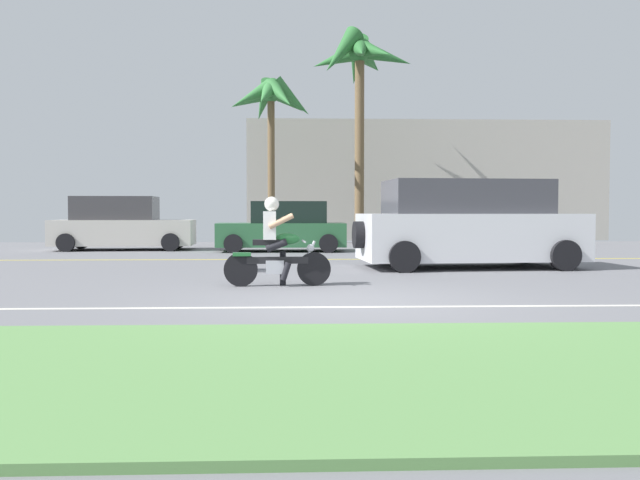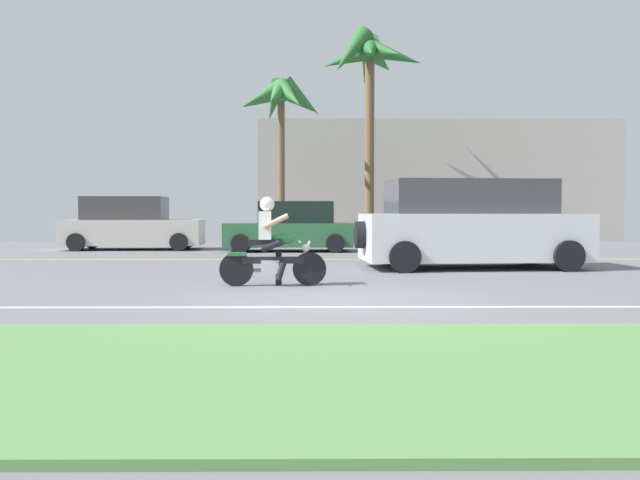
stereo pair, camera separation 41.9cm
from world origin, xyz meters
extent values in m
cube|color=slate|center=(0.00, 3.00, -0.02)|extent=(56.00, 30.00, 0.04)
cube|color=#5B8C4C|center=(0.00, -4.10, 0.03)|extent=(56.00, 3.80, 0.06)
cube|color=silver|center=(0.00, -0.59, 0.00)|extent=(50.40, 0.12, 0.01)
cube|color=yellow|center=(0.00, 8.02, 0.00)|extent=(50.40, 0.12, 0.01)
cylinder|color=black|center=(-0.44, 1.94, 0.28)|extent=(0.56, 0.11, 0.55)
cylinder|color=black|center=(-1.63, 1.87, 0.28)|extent=(0.56, 0.11, 0.55)
cylinder|color=#B7BAC1|center=(-0.53, 1.93, 0.50)|extent=(0.25, 0.06, 0.48)
cube|color=black|center=(-1.03, 1.90, 0.42)|extent=(1.01, 0.15, 0.11)
cube|color=#B7BAC1|center=(-1.08, 1.90, 0.31)|extent=(0.30, 0.20, 0.22)
ellipsoid|color=#236B33|center=(-0.87, 1.91, 0.77)|extent=(0.41, 0.22, 0.20)
cube|color=black|center=(-1.22, 1.89, 0.72)|extent=(0.45, 0.23, 0.09)
cube|color=#236B33|center=(-1.61, 1.87, 0.53)|extent=(0.30, 0.16, 0.06)
cylinder|color=#B7BAC1|center=(-0.60, 1.93, 0.73)|extent=(0.06, 0.57, 0.03)
sphere|color=#B7BAC1|center=(-0.49, 1.93, 0.62)|extent=(0.13, 0.13, 0.13)
cylinder|color=#B7BAC1|center=(-1.30, 2.00, 0.25)|extent=(0.46, 0.09, 0.06)
cube|color=white|center=(-1.16, 1.90, 1.00)|extent=(0.22, 0.31, 0.46)
sphere|color=silver|center=(-1.13, 1.90, 1.35)|extent=(0.24, 0.24, 0.24)
cylinder|color=black|center=(-1.05, 1.81, 0.67)|extent=(0.38, 0.14, 0.23)
cylinder|color=black|center=(-1.06, 1.99, 0.67)|extent=(0.38, 0.14, 0.23)
cylinder|color=black|center=(-0.95, 2.04, 0.28)|extent=(0.11, 0.11, 0.56)
cylinder|color=black|center=(-0.90, 1.80, 0.25)|extent=(0.19, 0.11, 0.31)
cylinder|color=tan|center=(-0.97, 1.72, 1.06)|extent=(0.42, 0.11, 0.26)
cylinder|color=tan|center=(-0.99, 2.09, 1.06)|extent=(0.42, 0.11, 0.26)
cube|color=silver|center=(3.06, 5.38, 0.68)|extent=(4.83, 2.35, 1.00)
cube|color=#414147|center=(2.96, 5.37, 1.54)|extent=(3.50, 1.97, 0.72)
cylinder|color=black|center=(1.44, 4.25, 0.32)|extent=(0.65, 0.27, 0.64)
cylinder|color=black|center=(4.82, 4.50, 0.32)|extent=(0.65, 0.27, 0.64)
cylinder|color=black|center=(1.30, 6.25, 0.32)|extent=(0.65, 0.27, 0.64)
cylinder|color=black|center=(4.67, 6.50, 0.32)|extent=(0.65, 0.27, 0.64)
cylinder|color=black|center=(0.62, 5.20, 0.73)|extent=(0.24, 0.59, 0.58)
cube|color=beige|center=(-6.16, 12.51, 0.56)|extent=(4.43, 1.90, 0.81)
cube|color=#3B3A3D|center=(-6.43, 12.50, 1.33)|extent=(2.59, 1.59, 0.74)
cylinder|color=black|center=(-7.70, 11.59, 0.28)|extent=(0.57, 0.20, 0.56)
cylinder|color=black|center=(-4.56, 11.72, 0.28)|extent=(0.57, 0.20, 0.56)
cylinder|color=black|center=(-7.77, 13.31, 0.28)|extent=(0.57, 0.20, 0.56)
cylinder|color=black|center=(-4.63, 13.44, 0.28)|extent=(0.57, 0.20, 0.56)
cube|color=#2D663D|center=(-1.15, 11.57, 0.51)|extent=(3.92, 1.65, 0.72)
cube|color=black|center=(-0.92, 11.57, 1.20)|extent=(2.27, 1.41, 0.66)
cylinder|color=black|center=(0.25, 12.39, 0.28)|extent=(0.56, 0.18, 0.56)
cylinder|color=black|center=(-2.56, 12.37, 0.28)|extent=(0.56, 0.18, 0.56)
cylinder|color=black|center=(0.26, 10.77, 0.28)|extent=(0.56, 0.18, 0.56)
cylinder|color=black|center=(-2.55, 10.75, 0.28)|extent=(0.56, 0.18, 0.56)
cube|color=#2D663D|center=(4.02, 13.18, 0.53)|extent=(3.68, 1.72, 0.76)
cube|color=black|center=(4.24, 13.18, 1.27)|extent=(2.14, 1.47, 0.70)
cylinder|color=black|center=(5.34, 14.03, 0.28)|extent=(0.56, 0.18, 0.56)
cylinder|color=black|center=(2.69, 14.02, 0.28)|extent=(0.56, 0.18, 0.56)
cylinder|color=black|center=(5.35, 12.33, 0.28)|extent=(0.56, 0.18, 0.56)
cylinder|color=black|center=(2.70, 12.32, 0.28)|extent=(0.56, 0.18, 0.56)
cylinder|color=brown|center=(1.73, 16.40, 3.66)|extent=(0.36, 0.36, 7.31)
sphere|color=#28662D|center=(1.73, 16.40, 7.31)|extent=(0.93, 0.93, 0.93)
cone|color=#28662D|center=(2.66, 16.36, 7.08)|extent=(2.24, 0.85, 1.30)
cone|color=#28662D|center=(2.17, 17.22, 7.08)|extent=(1.70, 2.27, 1.11)
cone|color=#28662D|center=(1.68, 17.34, 7.08)|extent=(0.84, 2.04, 1.99)
cone|color=#28662D|center=(0.90, 16.84, 7.08)|extent=(2.28, 1.70, 1.15)
cone|color=#28662D|center=(0.98, 15.84, 7.08)|extent=(2.01, 1.77, 2.04)
cone|color=#28662D|center=(1.68, 15.47, 7.08)|extent=(0.87, 2.25, 1.40)
cone|color=#28662D|center=(2.16, 15.57, 7.08)|extent=(1.69, 2.30, 1.36)
cylinder|color=brown|center=(-1.61, 16.41, 2.84)|extent=(0.27, 0.27, 5.68)
sphere|color=#337538|center=(-1.61, 16.41, 5.68)|extent=(0.70, 0.70, 0.70)
cone|color=#337538|center=(-0.83, 16.45, 5.48)|extent=(1.74, 0.72, 1.65)
cone|color=#337538|center=(-1.01, 16.92, 5.48)|extent=(1.82, 1.69, 1.24)
cone|color=#337538|center=(-1.92, 17.14, 5.48)|extent=(1.23, 1.78, 1.70)
cone|color=#337538|center=(-2.36, 16.65, 5.48)|extent=(1.96, 1.17, 1.13)
cone|color=#337538|center=(-2.32, 16.05, 5.48)|extent=(1.93, 1.39, 1.39)
cone|color=#337538|center=(-1.77, 15.64, 5.48)|extent=(0.98, 1.94, 1.35)
cone|color=#337538|center=(-1.24, 15.72, 5.48)|extent=(1.42, 1.90, 1.45)
cube|color=#A8A399|center=(4.97, 21.00, 2.55)|extent=(15.37, 4.00, 5.10)
camera|label=1|loc=(-0.77, -9.09, 1.22)|focal=37.74mm
camera|label=2|loc=(-0.35, -9.10, 1.22)|focal=37.74mm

